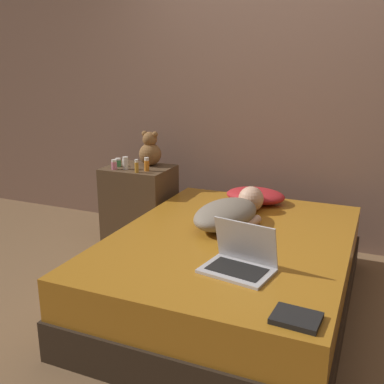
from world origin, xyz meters
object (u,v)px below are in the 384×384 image
(bottle_white, at_px, (125,163))
(book, at_px, (296,318))
(person_lying, at_px, (231,212))
(bottle_orange, at_px, (147,164))
(bottle_green, at_px, (118,162))
(bottle_amber, at_px, (137,166))
(teddy_bear, at_px, (150,150))
(bottle_pink, at_px, (114,165))
(laptop, at_px, (240,260))
(pillow, at_px, (255,196))

(bottle_white, relative_size, book, 0.49)
(person_lying, height_order, bottle_orange, bottle_orange)
(bottle_green, xyz_separation_m, bottle_amber, (0.25, -0.13, 0.02))
(teddy_bear, bearing_deg, bottle_amber, -84.04)
(bottle_orange, bearing_deg, person_lying, -24.45)
(teddy_bear, height_order, bottle_white, teddy_bear)
(bottle_pink, bearing_deg, bottle_green, 106.07)
(laptop, distance_m, book, 0.51)
(laptop, xyz_separation_m, bottle_orange, (-1.10, 1.02, 0.19))
(book, bearing_deg, pillow, 111.43)
(pillow, relative_size, book, 2.17)
(bottle_orange, xyz_separation_m, bottle_amber, (-0.05, -0.08, -0.00))
(laptop, distance_m, bottle_pink, 1.68)
(teddy_bear, bearing_deg, bottle_green, -146.81)
(bottle_white, relative_size, bottle_pink, 1.27)
(bottle_orange, xyz_separation_m, bottle_pink, (-0.27, -0.06, -0.01))
(bottle_orange, relative_size, bottle_pink, 1.35)
(pillow, bearing_deg, person_lying, -92.84)
(pillow, height_order, bottle_amber, bottle_amber)
(teddy_bear, bearing_deg, book, -45.98)
(pillow, bearing_deg, bottle_orange, -170.77)
(bottle_orange, height_order, bottle_green, bottle_orange)
(bottle_green, bearing_deg, bottle_orange, -10.03)
(bottle_orange, distance_m, bottle_amber, 0.09)
(bottle_pink, height_order, bottle_amber, bottle_amber)
(person_lying, relative_size, teddy_bear, 2.66)
(person_lying, xyz_separation_m, bottle_pink, (-1.10, 0.32, 0.15))
(bottle_orange, distance_m, bottle_green, 0.31)
(laptop, xyz_separation_m, bottle_green, (-1.40, 1.07, 0.18))
(bottle_green, bearing_deg, teddy_bear, 33.19)
(bottle_pink, bearing_deg, person_lying, -16.33)
(person_lying, bearing_deg, bottle_white, 170.52)
(bottle_green, height_order, bottle_pink, bottle_pink)
(person_lying, relative_size, bottle_pink, 9.48)
(person_lying, relative_size, book, 3.69)
(laptop, distance_m, bottle_white, 1.64)
(pillow, xyz_separation_m, bottle_pink, (-1.13, -0.20, 0.18))
(pillow, relative_size, laptop, 1.16)
(laptop, xyz_separation_m, book, (0.36, -0.37, -0.04))
(laptop, height_order, bottle_green, bottle_green)
(pillow, xyz_separation_m, book, (0.60, -1.53, -0.04))
(bottle_green, bearing_deg, person_lying, -20.86)
(person_lying, xyz_separation_m, bottle_white, (-1.02, 0.36, 0.17))
(bottle_orange, relative_size, bottle_white, 1.07)
(pillow, distance_m, bottle_amber, 0.95)
(bottle_white, distance_m, book, 2.15)
(bottle_green, distance_m, book, 2.28)
(bottle_pink, bearing_deg, bottle_amber, -6.17)
(person_lying, xyz_separation_m, bottle_green, (-1.13, 0.43, 0.15))
(person_lying, xyz_separation_m, laptop, (0.27, -0.64, -0.03))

